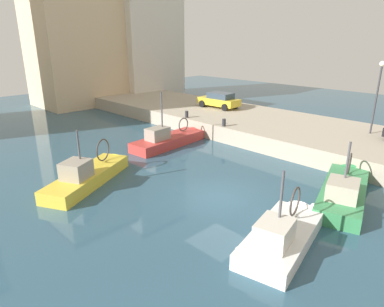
{
  "coord_description": "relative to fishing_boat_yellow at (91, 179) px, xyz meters",
  "views": [
    {
      "loc": [
        -11.57,
        -9.76,
        7.46
      ],
      "look_at": [
        1.24,
        3.2,
        1.2
      ],
      "focal_mm": 31.67,
      "sensor_mm": 36.0,
      "label": 1
    }
  ],
  "objects": [
    {
      "name": "water_surface",
      "position": [
        3.51,
        -6.22,
        -0.13
      ],
      "size": [
        80.0,
        80.0,
        0.0
      ],
      "primitive_type": "plane",
      "color": "#2D5166",
      "rests_on": "ground"
    },
    {
      "name": "quay_wall",
      "position": [
        15.01,
        -6.22,
        0.47
      ],
      "size": [
        9.0,
        56.0,
        1.2
      ],
      "primitive_type": "cube",
      "color": "#ADA08C",
      "rests_on": "ground"
    },
    {
      "name": "fishing_boat_yellow",
      "position": [
        0.0,
        0.0,
        0.0
      ],
      "size": [
        6.7,
        4.55,
        3.84
      ],
      "color": "gold",
      "rests_on": "ground"
    },
    {
      "name": "fishing_boat_white",
      "position": [
        2.47,
        -10.43,
        -0.01
      ],
      "size": [
        5.84,
        2.95,
        4.07
      ],
      "color": "white",
      "rests_on": "ground"
    },
    {
      "name": "fishing_boat_green",
      "position": [
        7.88,
        -10.48,
        -0.02
      ],
      "size": [
        7.19,
        3.72,
        4.03
      ],
      "color": "#388951",
      "rests_on": "ground"
    },
    {
      "name": "fishing_boat_red",
      "position": [
        7.56,
        1.99,
        -0.02
      ],
      "size": [
        6.9,
        2.32,
        4.79
      ],
      "color": "#BC3833",
      "rests_on": "ground"
    },
    {
      "name": "parked_car_yellow",
      "position": [
        15.92,
        4.65,
        1.79
      ],
      "size": [
        2.07,
        4.02,
        1.41
      ],
      "color": "gold",
      "rests_on": "quay_wall"
    },
    {
      "name": "mooring_bollard_south",
      "position": [
        10.86,
        -0.22,
        1.34
      ],
      "size": [
        0.28,
        0.28,
        0.55
      ],
      "primitive_type": "cylinder",
      "color": "#2D2D33",
      "rests_on": "quay_wall"
    },
    {
      "name": "mooring_bollard_mid",
      "position": [
        10.86,
        3.78,
        1.34
      ],
      "size": [
        0.28,
        0.28,
        0.55
      ],
      "primitive_type": "cylinder",
      "color": "#2D2D33",
      "rests_on": "quay_wall"
    },
    {
      "name": "quay_streetlamp",
      "position": [
        16.51,
        -8.61,
        4.32
      ],
      "size": [
        0.36,
        0.36,
        4.83
      ],
      "color": "#38383D",
      "rests_on": "quay_wall"
    },
    {
      "name": "waterfront_building_west_mid",
      "position": [
        19.16,
        20.33,
        9.14
      ],
      "size": [
        8.42,
        6.86,
        18.51
      ],
      "color": "silver",
      "rests_on": "ground"
    },
    {
      "name": "waterfront_building_central",
      "position": [
        10.86,
        21.76,
        8.03
      ],
      "size": [
        9.77,
        7.68,
        16.27
      ],
      "color": "beige",
      "rests_on": "ground"
    }
  ]
}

